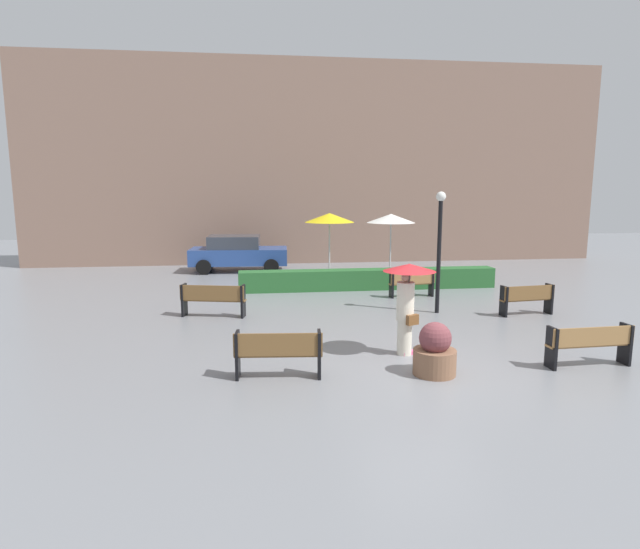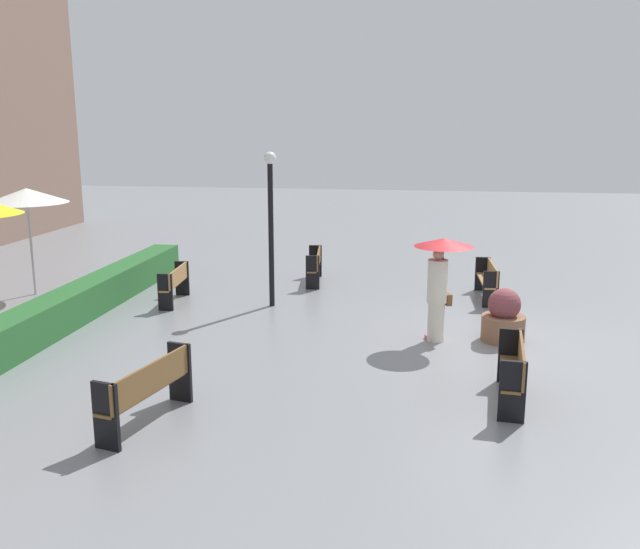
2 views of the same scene
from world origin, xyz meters
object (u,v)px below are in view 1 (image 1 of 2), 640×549
Objects in this scene: pedestrian_with_umbrella at (407,293)px; patio_umbrella_yellow at (330,218)px; parked_car at (238,253)px; bench_far_left at (213,298)px; lamp_post at (439,238)px; bench_far_right at (528,298)px; patio_umbrella_white at (391,219)px; bench_near_left at (278,351)px; bench_back_row at (412,282)px; planter_pot at (435,352)px; bench_near_right at (590,343)px.

patio_umbrella_yellow reaches higher than pedestrian_with_umbrella.
patio_umbrella_yellow is 5.07m from parked_car.
lamp_post reaches higher than bench_far_left.
bench_far_right is 7.26m from patio_umbrella_white.
pedestrian_with_umbrella is at bearing -145.19° from bench_far_right.
bench_back_row is (4.80, 7.12, -0.03)m from bench_near_left.
bench_near_left is at bearing -103.42° from patio_umbrella_yellow.
bench_far_left is at bearing 131.13° from planter_pot.
patio_umbrella_white reaches higher than planter_pot.
bench_far_left is 0.92× the size of pedestrian_with_umbrella.
bench_far_right is 0.80× the size of pedestrian_with_umbrella.
parked_car reaches higher than bench_back_row.
patio_umbrella_white is at bearing 65.11° from bench_near_left.
bench_near_right is at bearing -78.39° from bench_back_row.
bench_near_left is 0.91× the size of bench_far_left.
bench_far_right is 4.46m from bench_near_right.
bench_near_left reaches higher than bench_far_right.
patio_umbrella_white reaches higher than pedestrian_with_umbrella.
pedestrian_with_umbrella is at bearing 160.66° from bench_near_right.
patio_umbrella_white is at bearing 8.70° from patio_umbrella_yellow.
planter_pot is 0.39× the size of patio_umbrella_yellow.
bench_near_right is at bearing -103.23° from bench_far_right.
bench_back_row is (-2.51, 2.91, -0.01)m from bench_far_right.
bench_far_left is 8.93m from patio_umbrella_white.
bench_far_right is at bearing -52.25° from patio_umbrella_yellow.
bench_far_right is at bearing -49.23° from bench_back_row.
bench_far_left is at bearing 146.27° from bench_near_right.
parked_car reaches higher than bench_far_right.
bench_far_left reaches higher than bench_far_right.
planter_pot is at bearing -48.87° from bench_far_left.
bench_far_right is at bearing 45.52° from planter_pot.
patio_umbrella_white is at bearing 79.69° from planter_pot.
patio_umbrella_yellow reaches higher than bench_far_left.
patio_umbrella_white is (0.16, 6.00, 0.24)m from lamp_post.
bench_far_right is 1.55× the size of planter_pot.
bench_far_right is 0.87× the size of bench_far_left.
pedestrian_with_umbrella is at bearing 21.02° from bench_near_left.
lamp_post reaches higher than patio_umbrella_white.
patio_umbrella_yellow reaches higher than bench_back_row.
lamp_post is (0.06, -2.29, 1.68)m from bench_back_row.
patio_umbrella_yellow reaches higher than planter_pot.
bench_back_row is 6.42m from pedestrian_with_umbrella.
patio_umbrella_white is at bearing -24.03° from parked_car.
pedestrian_with_umbrella is 10.05m from patio_umbrella_white.
planter_pot is at bearing -73.17° from parked_car.
patio_umbrella_white is (6.62, 5.70, 1.88)m from bench_far_left.
bench_far_right reaches higher than bench_back_row.
bench_near_left is 12.09m from patio_umbrella_white.
bench_far_right is 0.95× the size of bench_near_left.
planter_pot is at bearing -80.64° from pedestrian_with_umbrella.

